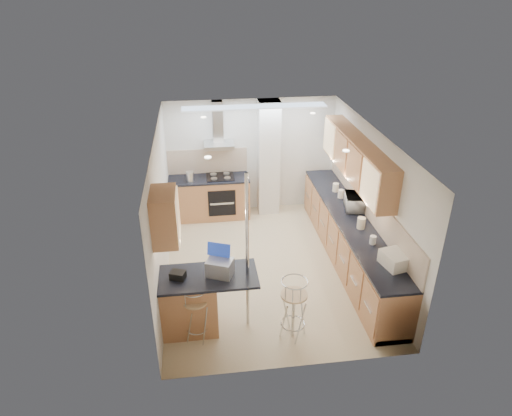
{
  "coord_description": "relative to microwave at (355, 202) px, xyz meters",
  "views": [
    {
      "loc": [
        -1.12,
        -6.83,
        4.79
      ],
      "look_at": [
        -0.19,
        0.2,
        1.12
      ],
      "focal_mm": 32.0,
      "sensor_mm": 36.0,
      "label": 1
    }
  ],
  "objects": [
    {
      "name": "kettle",
      "position": [
        -2.98,
        1.61,
        -0.02
      ],
      "size": [
        0.16,
        0.16,
        0.23
      ],
      "primitive_type": "cylinder",
      "color": "silver",
      "rests_on": "back_counter"
    },
    {
      "name": "jar_a",
      "position": [
        -0.12,
        0.78,
        -0.05
      ],
      "size": [
        0.16,
        0.16,
        0.17
      ],
      "primitive_type": "cylinder",
      "rotation": [
        0.0,
        0.0,
        -0.39
      ],
      "color": "silver",
      "rests_on": "right_counter"
    },
    {
      "name": "back_counter",
      "position": [
        -2.6,
        1.78,
        -0.6
      ],
      "size": [
        1.7,
        0.63,
        0.92
      ],
      "color": "#AF6F46",
      "rests_on": "ground"
    },
    {
      "name": "peninsula",
      "position": [
        -2.78,
        -1.77,
        -0.58
      ],
      "size": [
        1.47,
        0.72,
        0.94
      ],
      "color": "#AF6F46",
      "rests_on": "ground"
    },
    {
      "name": "bar_stool_near",
      "position": [
        -2.95,
        -1.99,
        -0.61
      ],
      "size": [
        0.38,
        0.38,
        0.89
      ],
      "primitive_type": null,
      "rotation": [
        0.0,
        0.0,
        0.05
      ],
      "color": "tan",
      "rests_on": "ground"
    },
    {
      "name": "microwave",
      "position": [
        0.0,
        0.0,
        0.0
      ],
      "size": [
        0.43,
        0.55,
        0.27
      ],
      "primitive_type": "imported",
      "rotation": [
        0.0,
        0.0,
        1.37
      ],
      "color": "silver",
      "rests_on": "right_counter"
    },
    {
      "name": "jar_b",
      "position": [
        -0.11,
        0.48,
        -0.05
      ],
      "size": [
        0.14,
        0.14,
        0.16
      ],
      "primitive_type": "cylinder",
      "rotation": [
        0.0,
        0.0,
        -0.3
      ],
      "color": "silver",
      "rests_on": "right_counter"
    },
    {
      "name": "bread_bin",
      "position": [
        -0.01,
        -1.86,
        -0.03
      ],
      "size": [
        0.4,
        0.47,
        0.21
      ],
      "primitive_type": "cube",
      "rotation": [
        0.0,
        0.0,
        0.22
      ],
      "color": "silver",
      "rests_on": "right_counter"
    },
    {
      "name": "bag",
      "position": [
        -3.17,
        -1.78,
        -0.06
      ],
      "size": [
        0.25,
        0.21,
        0.11
      ],
      "primitive_type": "cube",
      "rotation": [
        0.0,
        0.0,
        -0.35
      ],
      "color": "black",
      "rests_on": "peninsula"
    },
    {
      "name": "laptop",
      "position": [
        -2.58,
        -1.77,
        0.01
      ],
      "size": [
        0.43,
        0.38,
        0.25
      ],
      "primitive_type": "cube",
      "rotation": [
        0.0,
        0.0,
        -0.39
      ],
      "color": "#929599",
      "rests_on": "peninsula"
    },
    {
      "name": "jar_c",
      "position": [
        -0.12,
        -0.71,
        -0.04
      ],
      "size": [
        0.18,
        0.18,
        0.2
      ],
      "primitive_type": "cylinder",
      "rotation": [
        0.0,
        0.0,
        0.41
      ],
      "color": "beige",
      "rests_on": "right_counter"
    },
    {
      "name": "room_shell",
      "position": [
        -1.33,
        0.05,
        0.48
      ],
      "size": [
        3.64,
        4.84,
        2.51
      ],
      "color": "silver",
      "rests_on": "ground"
    },
    {
      "name": "right_counter",
      "position": [
        -0.15,
        -0.32,
        -0.6
      ],
      "size": [
        0.63,
        4.4,
        0.92
      ],
      "color": "#AF6F46",
      "rests_on": "ground"
    },
    {
      "name": "bar_stool_end",
      "position": [
        -1.56,
        -2.12,
        -0.56
      ],
      "size": [
        0.52,
        0.52,
        0.99
      ],
      "primitive_type": null,
      "rotation": [
        0.0,
        0.0,
        1.23
      ],
      "color": "tan",
      "rests_on": "ground"
    },
    {
      "name": "jar_d",
      "position": [
        -0.1,
        -1.22,
        -0.07
      ],
      "size": [
        0.12,
        0.12,
        0.14
      ],
      "primitive_type": "cylinder",
      "rotation": [
        0.0,
        0.0,
        -0.19
      ],
      "color": "silver",
      "rests_on": "right_counter"
    },
    {
      "name": "ground",
      "position": [
        -1.65,
        -0.32,
        -1.06
      ],
      "size": [
        4.8,
        4.8,
        0.0
      ],
      "primitive_type": "plane",
      "color": "#C7B384",
      "rests_on": "ground"
    }
  ]
}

